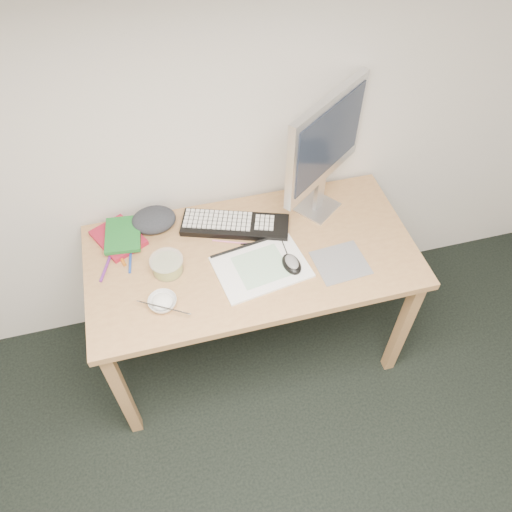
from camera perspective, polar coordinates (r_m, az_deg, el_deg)
The scene contains 18 objects.
desk at distance 2.19m, azimuth -0.47°, elevation -1.14°, with size 1.40×0.70×0.75m.
mousepad at distance 2.12m, azimuth 9.65°, elevation -0.76°, with size 0.21×0.19×0.00m, color slate.
sketchpad at distance 2.07m, azimuth 0.60°, elevation -1.26°, with size 0.37×0.26×0.01m, color white.
keyboard at distance 2.22m, azimuth -2.40°, elevation 3.55°, with size 0.47×0.15×0.03m, color black.
monitor at distance 2.09m, azimuth 7.97°, elevation 12.65°, with size 0.42×0.33×0.58m.
mouse at distance 2.06m, azimuth 4.11°, elevation -0.71°, with size 0.07×0.12×0.04m, color black.
rice_bowl at distance 1.98m, azimuth -10.62°, elevation -5.25°, with size 0.11×0.11×0.04m, color white.
chopsticks at distance 1.94m, azimuth -10.50°, elevation -5.81°, with size 0.02×0.02×0.21m, color #B9B9BC.
fruit_tub at distance 2.07m, azimuth -10.12°, elevation -1.03°, with size 0.14×0.14×0.07m, color #ECE153.
book_red at distance 2.25m, azimuth -15.45°, elevation 2.01°, with size 0.17×0.22×0.02m, color maroon.
book_green at distance 2.23m, azimuth -14.96°, elevation 2.38°, with size 0.15×0.20×0.02m, color #1A6A26.
cloth_lump at distance 2.26m, azimuth -11.60°, elevation 4.07°, with size 0.16×0.14×0.07m, color #25282D.
pencil_pink at distance 2.16m, azimuth -2.80°, elevation 1.59°, with size 0.01×0.01×0.17m, color pink.
pencil_tan at distance 2.18m, azimuth 0.43°, elevation 2.25°, with size 0.01×0.01×0.16m, color tan.
pencil_black at distance 2.16m, azimuth 0.57°, elevation 1.53°, with size 0.01×0.01×0.18m, color black.
marker_blue at distance 2.15m, azimuth -14.18°, elevation -0.57°, with size 0.01×0.01×0.12m, color #1D40A0.
marker_orange at distance 2.19m, azimuth -15.38°, elevation 0.24°, with size 0.01×0.01×0.14m, color #C36416.
marker_purple at distance 2.16m, azimuth -16.81°, elevation -1.35°, with size 0.01×0.01×0.14m, color #62227F.
Camera 1 is at (-0.45, 0.10, 2.37)m, focal length 35.00 mm.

